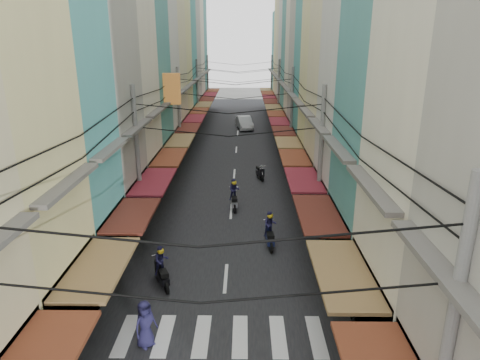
# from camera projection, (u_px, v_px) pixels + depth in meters

# --- Properties ---
(ground) EXTENTS (160.00, 160.00, 0.00)m
(ground) POSITION_uv_depth(u_px,v_px,m) (227.00, 257.00, 21.36)
(ground) COLOR #60605C
(ground) RESTS_ON ground
(road) EXTENTS (10.00, 80.00, 0.02)m
(road) POSITION_uv_depth(u_px,v_px,m) (236.00, 155.00, 40.36)
(road) COLOR black
(road) RESTS_ON ground
(sidewalk_left) EXTENTS (3.00, 80.00, 0.06)m
(sidewalk_left) POSITION_uv_depth(u_px,v_px,m) (167.00, 154.00, 40.43)
(sidewalk_left) COLOR gray
(sidewalk_left) RESTS_ON ground
(sidewalk_right) EXTENTS (3.00, 80.00, 0.06)m
(sidewalk_right) POSITION_uv_depth(u_px,v_px,m) (305.00, 155.00, 40.28)
(sidewalk_right) COLOR gray
(sidewalk_right) RESTS_ON ground
(crosswalk) EXTENTS (7.55, 2.40, 0.01)m
(crosswalk) POSITION_uv_depth(u_px,v_px,m) (221.00, 336.00, 15.65)
(crosswalk) COLOR silver
(crosswalk) RESTS_ON ground
(building_row_left) EXTENTS (7.80, 67.67, 23.70)m
(building_row_left) POSITION_uv_depth(u_px,v_px,m) (136.00, 47.00, 34.14)
(building_row_left) COLOR beige
(building_row_left) RESTS_ON ground
(building_row_right) EXTENTS (7.80, 68.98, 22.59)m
(building_row_right) POSITION_uv_depth(u_px,v_px,m) (334.00, 52.00, 33.96)
(building_row_right) COLOR teal
(building_row_right) RESTS_ON ground
(utility_poles) EXTENTS (10.20, 66.13, 8.20)m
(utility_poles) POSITION_uv_depth(u_px,v_px,m) (234.00, 90.00, 33.57)
(utility_poles) COLOR slate
(utility_poles) RESTS_ON ground
(white_car) EXTENTS (5.58, 2.93, 1.87)m
(white_car) POSITION_uv_depth(u_px,v_px,m) (244.00, 129.00, 52.27)
(white_car) COLOR #BAB9BE
(white_car) RESTS_ON ground
(bicycle) EXTENTS (1.76, 1.05, 1.14)m
(bicycle) POSITION_uv_depth(u_px,v_px,m) (369.00, 244.00, 22.79)
(bicycle) COLOR black
(bicycle) RESTS_ON ground
(moving_scooters) EXTENTS (5.48, 17.31, 1.99)m
(moving_scooters) POSITION_uv_depth(u_px,v_px,m) (234.00, 219.00, 24.45)
(moving_scooters) COLOR black
(moving_scooters) RESTS_ON ground
(parked_scooters) EXTENTS (12.87, 14.66, 1.00)m
(parked_scooters) POSITION_uv_depth(u_px,v_px,m) (332.00, 288.00, 17.81)
(parked_scooters) COLOR black
(parked_scooters) RESTS_ON ground
(pedestrians) EXTENTS (13.00, 21.12, 2.25)m
(pedestrians) POSITION_uv_depth(u_px,v_px,m) (158.00, 219.00, 23.19)
(pedestrians) COLOR black
(pedestrians) RESTS_ON ground
(market_umbrella) EXTENTS (2.08, 2.08, 2.20)m
(market_umbrella) POSITION_uv_depth(u_px,v_px,m) (413.00, 274.00, 16.09)
(market_umbrella) COLOR #B2B2B7
(market_umbrella) RESTS_ON ground
(traffic_sign) EXTENTS (0.10, 0.69, 3.14)m
(traffic_sign) POSITION_uv_depth(u_px,v_px,m) (332.00, 214.00, 20.69)
(traffic_sign) COLOR slate
(traffic_sign) RESTS_ON ground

